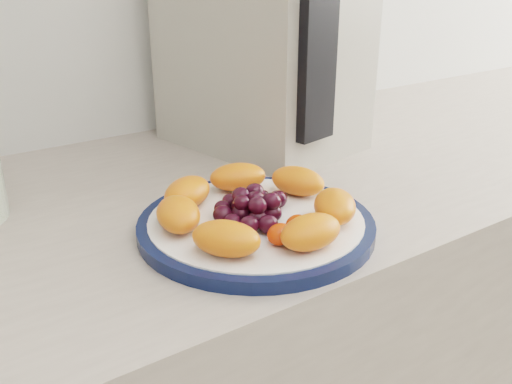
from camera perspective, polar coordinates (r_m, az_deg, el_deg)
plate_rim at (r=0.67m, az=0.00°, el=-3.35°), size 0.28×0.28×0.01m
plate_face at (r=0.67m, az=0.00°, el=-3.28°), size 0.25×0.25×0.02m
appliance_body at (r=0.95m, az=0.55°, el=16.00°), size 0.27×0.34×0.38m
appliance_panel at (r=0.80m, az=6.14°, el=15.03°), size 0.07×0.03×0.28m
fruit_plate at (r=0.66m, az=-0.14°, el=-1.38°), size 0.24×0.24×0.04m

